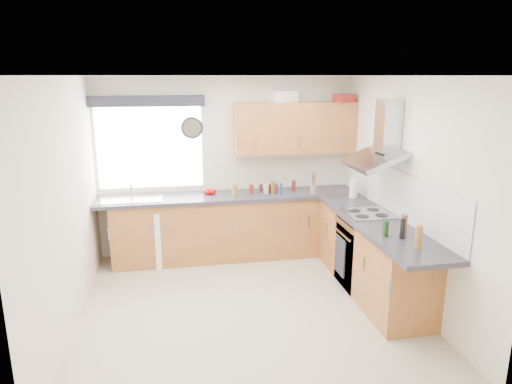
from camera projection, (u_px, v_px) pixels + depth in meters
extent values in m
plane|color=beige|center=(248.00, 307.00, 5.08)|extent=(3.60, 3.60, 0.00)
cube|color=white|center=(247.00, 76.00, 4.46)|extent=(3.60, 3.60, 0.02)
cube|color=silver|center=(227.00, 166.00, 6.49)|extent=(3.60, 0.02, 2.50)
cube|color=silver|center=(290.00, 268.00, 3.06)|extent=(3.60, 0.02, 2.50)
cube|color=silver|center=(66.00, 207.00, 4.46)|extent=(0.02, 3.60, 2.50)
cube|color=silver|center=(406.00, 191.00, 5.09)|extent=(0.02, 3.60, 2.50)
cube|color=white|center=(150.00, 148.00, 6.22)|extent=(1.40, 0.02, 1.10)
cube|color=black|center=(147.00, 101.00, 5.98)|extent=(1.50, 0.18, 0.14)
cube|color=white|center=(392.00, 191.00, 5.39)|extent=(0.01, 3.00, 0.54)
cube|color=brown|center=(223.00, 228.00, 6.40)|extent=(3.00, 0.58, 0.86)
cube|color=brown|center=(332.00, 222.00, 6.67)|extent=(0.60, 0.60, 0.86)
cube|color=brown|center=(371.00, 257.00, 5.38)|extent=(0.58, 2.10, 0.86)
cube|color=#2B2932|center=(230.00, 196.00, 6.29)|extent=(3.60, 0.62, 0.05)
cube|color=#2B2932|center=(379.00, 224.00, 5.12)|extent=(0.62, 2.42, 0.05)
cube|color=black|center=(365.00, 252.00, 5.52)|extent=(0.56, 0.58, 0.85)
cube|color=#9FA5B0|center=(368.00, 214.00, 5.40)|extent=(0.52, 0.52, 0.01)
cube|color=brown|center=(295.00, 128.00, 6.35)|extent=(1.70, 0.35, 0.70)
cube|color=white|center=(169.00, 234.00, 6.29)|extent=(0.66, 0.64, 0.77)
cylinder|color=black|center=(192.00, 128.00, 6.25)|extent=(0.30, 0.04, 0.30)
cube|color=white|center=(283.00, 96.00, 6.31)|extent=(0.42, 0.35, 0.15)
cube|color=maroon|center=(344.00, 98.00, 6.26)|extent=(0.28, 0.25, 0.11)
cylinder|color=gray|center=(313.00, 189.00, 6.33)|extent=(0.10, 0.10, 0.13)
cylinder|color=white|center=(354.00, 189.00, 6.11)|extent=(0.12, 0.12, 0.25)
cylinder|color=maroon|center=(294.00, 186.00, 6.49)|extent=(0.05, 0.05, 0.15)
cylinder|color=#511C21|center=(261.00, 188.00, 6.49)|extent=(0.05, 0.05, 0.09)
cylinder|color=maroon|center=(251.00, 189.00, 6.35)|extent=(0.06, 0.06, 0.12)
cylinder|color=brown|center=(235.00, 190.00, 6.20)|extent=(0.08, 0.08, 0.16)
cylinder|color=#5E1E13|center=(269.00, 188.00, 6.41)|extent=(0.06, 0.06, 0.11)
cylinder|color=navy|center=(281.00, 189.00, 6.30)|extent=(0.04, 0.04, 0.15)
cylinder|color=#B8AE9D|center=(266.00, 189.00, 6.37)|extent=(0.07, 0.07, 0.13)
cylinder|color=brown|center=(273.00, 188.00, 6.34)|extent=(0.06, 0.06, 0.16)
cylinder|color=#5A2026|center=(276.00, 189.00, 6.36)|extent=(0.06, 0.06, 0.13)
cylinder|color=black|center=(403.00, 229.00, 4.57)|extent=(0.05, 0.05, 0.21)
cylinder|color=olive|center=(419.00, 237.00, 4.30)|extent=(0.07, 0.07, 0.23)
cylinder|color=#153513|center=(386.00, 229.00, 4.63)|extent=(0.06, 0.06, 0.16)
cylinder|color=brown|center=(404.00, 225.00, 4.65)|extent=(0.07, 0.07, 0.22)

